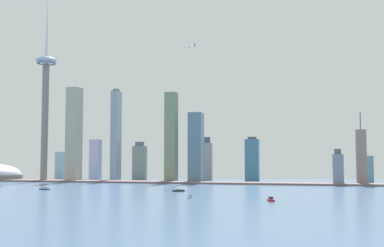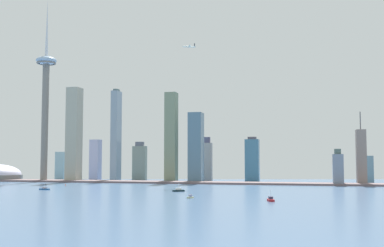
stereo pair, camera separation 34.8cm
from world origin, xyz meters
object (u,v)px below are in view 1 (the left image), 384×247
(boat_5, at_px, (271,199))
(boat_6, at_px, (179,190))
(skyscraper_4, at_px, (207,161))
(observation_tower, at_px, (46,91))
(skyscraper_9, at_px, (95,160))
(skyscraper_0, at_px, (74,134))
(airplane, at_px, (189,47))
(skyscraper_2, at_px, (361,157))
(skyscraper_7, at_px, (61,166))
(skyscraper_5, at_px, (116,135))
(boat_0, at_px, (191,197))
(skyscraper_3, at_px, (140,162))
(skyscraper_10, at_px, (252,160))
(skyscraper_11, at_px, (366,169))
(skyscraper_12, at_px, (171,137))
(channel_buoy_1, at_px, (65,184))
(boat_1, at_px, (44,189))
(skyscraper_8, at_px, (338,169))
(skyscraper_6, at_px, (196,147))

(boat_5, height_order, boat_6, boat_5)
(skyscraper_4, bearing_deg, observation_tower, -165.02)
(skyscraper_9, bearing_deg, boat_5, -46.57)
(skyscraper_0, xyz_separation_m, airplane, (228.37, -14.74, 151.31))
(skyscraper_2, distance_m, skyscraper_7, 588.64)
(observation_tower, xyz_separation_m, skyscraper_5, (116.02, 67.54, -83.43))
(boat_0, bearing_deg, skyscraper_3, -117.88)
(skyscraper_5, height_order, boat_5, skyscraper_5)
(skyscraper_10, bearing_deg, skyscraper_11, -3.32)
(observation_tower, height_order, skyscraper_5, observation_tower)
(skyscraper_10, bearing_deg, skyscraper_9, -176.23)
(skyscraper_10, bearing_deg, boat_0, -92.07)
(skyscraper_12, xyz_separation_m, channel_buoy_1, (-130.47, -150.72, -81.09))
(skyscraper_7, bearing_deg, skyscraper_9, -5.79)
(boat_0, bearing_deg, channel_buoy_1, -92.36)
(skyscraper_4, relative_size, airplane, 3.78)
(skyscraper_10, bearing_deg, boat_5, -80.53)
(boat_1, xyz_separation_m, boat_6, (186.70, 11.67, 0.27))
(boat_1, bearing_deg, boat_5, 166.17)
(boat_6, xyz_separation_m, airplane, (-39.32, 204.70, 238.14))
(skyscraper_0, bearing_deg, skyscraper_7, 131.57)
(skyscraper_8, distance_m, skyscraper_12, 299.42)
(boat_6, height_order, channel_buoy_1, boat_6)
(observation_tower, height_order, skyscraper_4, observation_tower)
(skyscraper_12, distance_m, channel_buoy_1, 215.21)
(skyscraper_10, xyz_separation_m, skyscraper_12, (-141.12, -65.47, 41.95))
(skyscraper_4, bearing_deg, skyscraper_2, -10.97)
(observation_tower, relative_size, channel_buoy_1, 116.49)
(boat_6, bearing_deg, skyscraper_6, 63.08)
(skyscraper_4, height_order, skyscraper_7, skyscraper_4)
(boat_5, bearing_deg, skyscraper_6, -169.01)
(skyscraper_6, relative_size, channel_buoy_1, 42.01)
(skyscraper_3, xyz_separation_m, boat_0, (215.96, -421.78, -34.43))
(skyscraper_3, relative_size, boat_0, 9.40)
(channel_buoy_1, bearing_deg, skyscraper_4, 45.14)
(skyscraper_7, height_order, skyscraper_8, skyscraper_8)
(observation_tower, height_order, skyscraper_0, observation_tower)
(skyscraper_4, height_order, skyscraper_6, skyscraper_6)
(skyscraper_4, xyz_separation_m, boat_6, (25.29, -286.83, -36.80))
(skyscraper_9, bearing_deg, channel_buoy_1, -77.68)
(skyscraper_6, relative_size, boat_1, 8.64)
(channel_buoy_1, bearing_deg, skyscraper_6, 39.19)
(skyscraper_3, xyz_separation_m, skyscraper_8, (381.72, -110.63, -9.27))
(skyscraper_5, distance_m, boat_1, 300.20)
(skyscraper_11, distance_m, airplane, 381.04)
(skyscraper_11, bearing_deg, skyscraper_9, -179.01)
(observation_tower, xyz_separation_m, skyscraper_7, (-16.63, 92.57, -143.64))
(skyscraper_2, bearing_deg, skyscraper_8, -148.93)
(skyscraper_4, height_order, skyscraper_8, skyscraper_4)
(skyscraper_0, height_order, skyscraper_4, skyscraper_0)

